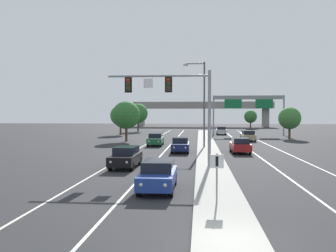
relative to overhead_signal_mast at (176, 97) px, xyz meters
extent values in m
plane|color=#28282B|center=(2.74, -15.91, -5.36)|extent=(260.00, 260.00, 0.00)
cube|color=#9E9B93|center=(2.74, 2.09, -5.28)|extent=(2.40, 110.00, 0.15)
cube|color=silver|center=(-1.96, 9.09, -5.35)|extent=(0.14, 100.00, 0.01)
cube|color=silver|center=(7.44, 9.09, -5.35)|extent=(0.14, 100.00, 0.01)
cube|color=silver|center=(-5.26, 9.09, -5.35)|extent=(0.14, 100.00, 0.01)
cube|color=silver|center=(10.74, 9.09, -5.35)|extent=(0.14, 100.00, 0.01)
cylinder|color=gray|center=(2.53, 0.01, -1.61)|extent=(0.24, 0.24, 7.20)
cylinder|color=gray|center=(-1.35, 0.01, 1.59)|extent=(7.75, 0.16, 0.16)
cube|color=black|center=(-0.57, 0.05, 0.94)|extent=(0.56, 0.06, 1.20)
cube|color=#38330F|center=(-0.57, 0.01, 0.94)|extent=(0.32, 0.32, 1.00)
sphere|color=red|center=(-0.57, -0.16, 1.26)|extent=(0.22, 0.22, 0.22)
sphere|color=#282828|center=(-0.57, -0.16, 0.94)|extent=(0.22, 0.22, 0.22)
sphere|color=#282828|center=(-0.57, -0.16, 0.62)|extent=(0.22, 0.22, 0.22)
cube|color=black|center=(-3.67, 0.05, 0.94)|extent=(0.56, 0.06, 1.20)
cube|color=#38330F|center=(-3.67, 0.01, 0.94)|extent=(0.32, 0.32, 1.00)
sphere|color=red|center=(-3.67, -0.16, 1.26)|extent=(0.22, 0.22, 0.22)
sphere|color=#282828|center=(-3.67, -0.16, 0.94)|extent=(0.22, 0.22, 0.22)
sphere|color=#282828|center=(-3.67, -0.16, 0.62)|extent=(0.22, 0.22, 0.22)
cube|color=white|center=(-2.12, -0.01, 1.04)|extent=(0.70, 0.04, 0.70)
cylinder|color=gray|center=(2.55, -11.18, -4.11)|extent=(0.08, 0.08, 2.20)
cube|color=white|center=(2.55, -11.21, -3.36)|extent=(0.60, 0.03, 0.60)
cube|color=black|center=(2.55, -11.23, -3.36)|extent=(0.12, 0.01, 0.44)
cylinder|color=#4C4C51|center=(2.34, 15.07, -0.21)|extent=(0.20, 0.20, 10.00)
cylinder|color=#4C4C51|center=(1.24, 15.07, 4.59)|extent=(2.20, 0.12, 0.12)
cube|color=#B7B7B2|center=(0.14, 15.07, 4.44)|extent=(0.56, 0.28, 0.20)
cube|color=navy|center=(-0.42, -8.14, -4.69)|extent=(1.84, 4.42, 0.70)
cube|color=black|center=(-0.42, -7.92, -4.06)|extent=(1.61, 2.39, 0.56)
sphere|color=#EAE5C6|center=(0.18, -10.32, -4.64)|extent=(0.18, 0.18, 0.18)
sphere|color=#EAE5C6|center=(-0.97, -10.33, -4.64)|extent=(0.18, 0.18, 0.18)
cylinder|color=black|center=(0.39, -9.63, -5.04)|extent=(0.23, 0.64, 0.64)
cylinder|color=black|center=(-1.20, -9.65, -5.04)|extent=(0.23, 0.64, 0.64)
cylinder|color=black|center=(0.37, -6.63, -5.04)|extent=(0.23, 0.64, 0.64)
cylinder|color=black|center=(-1.23, -6.65, -5.04)|extent=(0.23, 0.64, 0.64)
cube|color=black|center=(-3.77, -0.60, -4.69)|extent=(1.87, 4.43, 0.70)
cube|color=black|center=(-3.76, -0.38, -4.06)|extent=(1.62, 2.40, 0.56)
sphere|color=#EAE5C6|center=(-3.23, -2.79, -4.64)|extent=(0.18, 0.18, 0.18)
sphere|color=#EAE5C6|center=(-4.38, -2.77, -4.64)|extent=(0.18, 0.18, 0.18)
cylinder|color=black|center=(-2.99, -2.11, -5.04)|extent=(0.23, 0.64, 0.64)
cylinder|color=black|center=(-4.59, -2.08, -5.04)|extent=(0.23, 0.64, 0.64)
cylinder|color=black|center=(-2.94, 0.89, -5.04)|extent=(0.23, 0.64, 0.64)
cylinder|color=black|center=(-4.54, 0.92, -5.04)|extent=(0.23, 0.64, 0.64)
cube|color=#141E4C|center=(-0.21, 10.24, -4.69)|extent=(1.90, 4.44, 0.70)
cube|color=black|center=(-0.21, 10.46, -4.06)|extent=(1.64, 2.41, 0.56)
sphere|color=#EAE5C6|center=(0.42, 8.08, -4.64)|extent=(0.18, 0.18, 0.18)
sphere|color=#EAE5C6|center=(-0.73, 8.05, -4.64)|extent=(0.18, 0.18, 0.18)
cylinder|color=black|center=(0.63, 8.76, -5.04)|extent=(0.23, 0.64, 0.64)
cylinder|color=black|center=(-0.97, 8.72, -5.04)|extent=(0.23, 0.64, 0.64)
cylinder|color=black|center=(0.55, 11.76, -5.04)|extent=(0.23, 0.64, 0.64)
cylinder|color=black|center=(-1.04, 11.72, -5.04)|extent=(0.23, 0.64, 0.64)
cube|color=#195633|center=(-3.75, 17.61, -4.69)|extent=(1.88, 4.43, 0.70)
cube|color=black|center=(-3.75, 17.83, -4.06)|extent=(1.63, 2.40, 0.56)
sphere|color=#EAE5C6|center=(-3.13, 15.44, -4.64)|extent=(0.18, 0.18, 0.18)
sphere|color=#EAE5C6|center=(-4.29, 15.42, -4.64)|extent=(0.18, 0.18, 0.18)
cylinder|color=black|center=(-2.92, 16.13, -5.04)|extent=(0.23, 0.64, 0.64)
cylinder|color=black|center=(-4.52, 16.10, -5.04)|extent=(0.23, 0.64, 0.64)
cylinder|color=black|center=(-2.98, 19.13, -5.04)|extent=(0.23, 0.64, 0.64)
cylinder|color=black|center=(-4.58, 19.10, -5.04)|extent=(0.23, 0.64, 0.64)
cube|color=maroon|center=(5.99, 10.20, -4.69)|extent=(1.85, 4.42, 0.70)
cube|color=black|center=(5.99, 9.98, -4.06)|extent=(1.61, 2.40, 0.56)
sphere|color=#EAE5C6|center=(5.38, 12.38, -4.64)|extent=(0.18, 0.18, 0.18)
sphere|color=#EAE5C6|center=(6.54, 12.39, -4.64)|extent=(0.18, 0.18, 0.18)
cylinder|color=black|center=(5.17, 11.69, -5.04)|extent=(0.23, 0.64, 0.64)
cylinder|color=black|center=(6.77, 11.71, -5.04)|extent=(0.23, 0.64, 0.64)
cylinder|color=black|center=(5.21, 8.69, -5.04)|extent=(0.23, 0.64, 0.64)
cylinder|color=black|center=(6.81, 8.71, -5.04)|extent=(0.23, 0.64, 0.64)
cube|color=tan|center=(8.97, 26.35, -4.69)|extent=(1.80, 4.40, 0.70)
cube|color=black|center=(8.97, 26.13, -4.06)|extent=(1.58, 2.38, 0.56)
sphere|color=#EAE5C6|center=(8.40, 28.53, -4.64)|extent=(0.18, 0.18, 0.18)
sphere|color=#EAE5C6|center=(9.55, 28.53, -4.64)|extent=(0.18, 0.18, 0.18)
cylinder|color=black|center=(8.17, 27.85, -5.04)|extent=(0.22, 0.64, 0.64)
cylinder|color=black|center=(9.77, 27.85, -5.04)|extent=(0.22, 0.64, 0.64)
cylinder|color=black|center=(8.17, 24.85, -5.04)|extent=(0.22, 0.64, 0.64)
cylinder|color=black|center=(9.77, 24.85, -5.04)|extent=(0.22, 0.64, 0.64)
cube|color=#B7B7BC|center=(6.03, 42.48, -4.69)|extent=(1.86, 4.42, 0.70)
cube|color=black|center=(6.02, 42.26, -4.06)|extent=(1.62, 2.40, 0.56)
sphere|color=#EAE5C6|center=(5.48, 44.67, -4.64)|extent=(0.18, 0.18, 0.18)
sphere|color=#EAE5C6|center=(6.63, 44.65, -4.64)|extent=(0.18, 0.18, 0.18)
cylinder|color=black|center=(5.25, 43.99, -5.04)|extent=(0.23, 0.64, 0.64)
cylinder|color=black|center=(6.85, 43.97, -5.04)|extent=(0.23, 0.64, 0.64)
cylinder|color=black|center=(5.20, 40.99, -5.04)|extent=(0.23, 0.64, 0.64)
cylinder|color=black|center=(6.80, 40.97, -5.04)|extent=(0.23, 0.64, 0.64)
cylinder|color=gray|center=(4.44, 40.59, -1.61)|extent=(0.28, 0.28, 7.50)
cylinder|color=gray|center=(17.44, 40.59, -1.61)|extent=(0.28, 0.28, 7.50)
cube|color=gray|center=(10.94, 40.59, 1.74)|extent=(13.00, 0.36, 0.70)
cube|color=#0F6033|center=(8.08, 40.39, 0.54)|extent=(3.20, 0.08, 1.70)
cube|color=#0F6033|center=(13.80, 40.39, 0.54)|extent=(3.20, 0.08, 1.70)
cube|color=gray|center=(2.74, 83.30, 0.84)|extent=(42.40, 6.40, 1.10)
cube|color=gray|center=(2.74, 80.30, 1.84)|extent=(42.40, 0.36, 0.90)
cube|color=gray|center=(-16.46, 83.30, -2.53)|extent=(1.80, 2.40, 5.65)
cube|color=gray|center=(21.94, 83.30, -2.53)|extent=(1.80, 2.40, 5.65)
cylinder|color=#4C3823|center=(15.50, 69.86, -4.42)|extent=(0.36, 0.36, 1.88)
sphere|color=#2D6B2D|center=(15.50, 69.86, -2.11)|extent=(3.43, 3.43, 3.43)
cylinder|color=#4C3823|center=(-13.18, 39.32, -4.29)|extent=(0.36, 0.36, 2.14)
sphere|color=#387533|center=(-13.18, 39.32, -1.66)|extent=(3.91, 3.91, 3.91)
cylinder|color=#4C3823|center=(-11.93, 51.53, -4.16)|extent=(0.36, 0.36, 2.39)
sphere|color=#2D6B2D|center=(-11.93, 51.53, -1.22)|extent=(4.36, 4.36, 4.36)
cylinder|color=#4C3823|center=(-8.86, 23.94, -4.24)|extent=(0.36, 0.36, 2.23)
sphere|color=#2D6B2D|center=(-8.86, 23.94, -1.49)|extent=(4.08, 4.08, 4.08)
cylinder|color=#4C3823|center=(16.12, 31.02, -4.39)|extent=(0.36, 0.36, 1.93)
sphere|color=#387533|center=(16.12, 31.02, -2.01)|extent=(3.53, 3.53, 3.53)
camera|label=1|loc=(1.78, -26.75, -1.26)|focal=37.77mm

